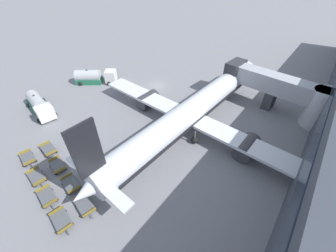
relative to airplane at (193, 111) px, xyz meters
name	(u,v)px	position (x,y,z in m)	size (l,w,h in m)	color
ground_plane	(157,85)	(-13.68, 7.06, -2.93)	(500.00, 500.00, 0.00)	gray
jet_bridge	(287,92)	(10.61, 13.33, 1.19)	(19.47, 5.97, 6.78)	#A8AAB2
airplane	(193,111)	(0.00, 0.00, 0.00)	(37.44, 42.98, 11.25)	silver
fuel_tanker_primary	(93,77)	(-25.77, -0.67, -1.55)	(8.57, 7.59, 3.22)	white
fuel_tanker_secondary	(39,105)	(-24.29, -13.68, -1.67)	(9.30, 4.42, 2.93)	white
baggage_dolly_row_near_col_a	(28,158)	(-13.69, -20.78, -2.45)	(3.48, 1.97, 0.92)	#515459
baggage_dolly_row_near_col_b	(37,177)	(-9.48, -21.55, -2.45)	(3.46, 1.86, 0.92)	#515459
baggage_dolly_row_near_col_c	(47,197)	(-5.72, -22.15, -2.45)	(3.48, 1.93, 0.92)	#515459
baggage_dolly_row_near_col_d	(61,221)	(-1.79, -22.65, -2.45)	(3.48, 1.95, 0.92)	#515459
baggage_dolly_row_mid_a_col_a	(49,149)	(-13.04, -18.12, -2.45)	(3.47, 1.88, 0.92)	#515459
baggage_dolly_row_mid_a_col_b	(58,165)	(-9.17, -18.90, -2.45)	(3.48, 1.98, 0.92)	#515459
baggage_dolly_row_mid_a_col_c	(71,184)	(-5.13, -19.46, -2.45)	(3.48, 1.95, 0.92)	#515459
baggage_dolly_row_mid_a_col_d	(85,205)	(-1.31, -20.08, -2.45)	(3.48, 1.99, 0.92)	#515459
stand_guidance_stripe	(147,150)	(-1.97, -9.08, -2.92)	(1.03, 20.17, 0.01)	yellow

